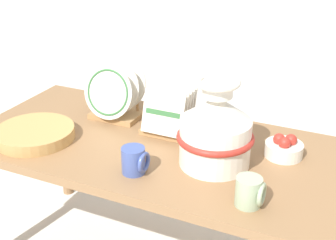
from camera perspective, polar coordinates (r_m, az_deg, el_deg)
The scene contains 8 objects.
display_table at distance 1.80m, azimuth -0.00°, elevation -5.01°, with size 1.58×0.71×0.60m.
ceramic_vase at distance 1.60m, azimuth 5.83°, elevation -1.10°, with size 0.27×0.27×0.32m.
dish_rack_round_plates at distance 1.97m, azimuth -6.54°, elevation 2.80°, with size 0.22×0.19×0.24m.
dish_rack_square_plates at distance 1.84m, azimuth 0.19°, elevation 0.46°, with size 0.21×0.17×0.19m.
wicker_charger_stack at distance 1.89m, azimuth -15.91°, elevation -1.61°, with size 0.30×0.30×0.04m.
mug_cobalt_glaze at distance 1.59m, azimuth -4.10°, elevation -4.95°, with size 0.09×0.08×0.09m.
mug_sage_glaze at distance 1.44m, azimuth 9.97°, elevation -8.64°, with size 0.09×0.08×0.09m.
fruit_bowl at distance 1.74m, azimuth 13.96°, elevation -3.32°, with size 0.14×0.14×0.09m.
Camera 1 is at (0.66, -1.41, 1.44)m, focal length 50.00 mm.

